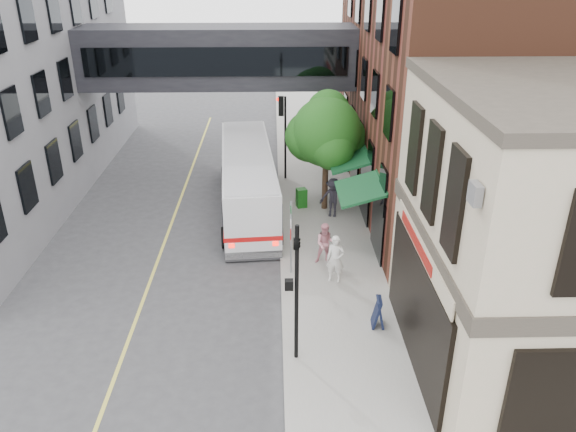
{
  "coord_description": "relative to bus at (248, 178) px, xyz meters",
  "views": [
    {
      "loc": [
        -0.21,
        -11.7,
        11.42
      ],
      "look_at": [
        0.24,
        5.39,
        3.33
      ],
      "focal_mm": 35.0,
      "sensor_mm": 36.0,
      "label": 1
    }
  ],
  "objects": [
    {
      "name": "ground",
      "position": [
        1.49,
        -13.33,
        -1.6
      ],
      "size": [
        120.0,
        120.0,
        0.0
      ],
      "primitive_type": "plane",
      "color": "#38383A",
      "rests_on": "ground"
    },
    {
      "name": "sidewalk_main",
      "position": [
        3.49,
        0.67,
        -1.53
      ],
      "size": [
        4.0,
        60.0,
        0.15
      ],
      "primitive_type": "cube",
      "color": "gray",
      "rests_on": "ground"
    },
    {
      "name": "brick_building",
      "position": [
        11.47,
        1.67,
        5.39
      ],
      "size": [
        13.76,
        18.0,
        14.0
      ],
      "color": "#4D2718",
      "rests_on": "ground"
    },
    {
      "name": "skyway_bridge",
      "position": [
        -1.51,
        4.67,
        4.9
      ],
      "size": [
        14.0,
        3.18,
        3.0
      ],
      "color": "black",
      "rests_on": "ground"
    },
    {
      "name": "traffic_signal_near",
      "position": [
        1.86,
        -11.33,
        1.38
      ],
      "size": [
        0.44,
        0.22,
        4.6
      ],
      "color": "black",
      "rests_on": "sidewalk_main"
    },
    {
      "name": "traffic_signal_far",
      "position": [
        1.75,
        3.67,
        1.74
      ],
      "size": [
        0.53,
        0.28,
        4.5
      ],
      "color": "black",
      "rests_on": "sidewalk_main"
    },
    {
      "name": "street_sign_pole",
      "position": [
        1.88,
        -6.33,
        0.33
      ],
      "size": [
        0.08,
        0.75,
        3.0
      ],
      "color": "gray",
      "rests_on": "sidewalk_main"
    },
    {
      "name": "street_tree",
      "position": [
        3.68,
        -0.11,
        2.31
      ],
      "size": [
        3.8,
        3.2,
        5.6
      ],
      "color": "#382619",
      "rests_on": "sidewalk_main"
    },
    {
      "name": "lane_marking",
      "position": [
        -3.51,
        -3.33,
        -1.6
      ],
      "size": [
        0.12,
        40.0,
        0.01
      ],
      "primitive_type": "cube",
      "color": "#D8CC4C",
      "rests_on": "ground"
    },
    {
      "name": "bus",
      "position": [
        0.0,
        0.0,
        0.0
      ],
      "size": [
        3.23,
        10.78,
        2.86
      ],
      "color": "silver",
      "rests_on": "ground"
    },
    {
      "name": "pedestrian_a",
      "position": [
        3.51,
        -6.96,
        -0.53
      ],
      "size": [
        0.77,
        0.6,
        1.85
      ],
      "primitive_type": "imported",
      "rotation": [
        0.0,
        0.0,
        -0.26
      ],
      "color": "silver",
      "rests_on": "sidewalk_main"
    },
    {
      "name": "pedestrian_b",
      "position": [
        3.27,
        -5.6,
        -0.6
      ],
      "size": [
        0.86,
        0.69,
        1.7
      ],
      "primitive_type": "imported",
      "rotation": [
        0.0,
        0.0,
        -0.05
      ],
      "color": "pink",
      "rests_on": "sidewalk_main"
    },
    {
      "name": "pedestrian_c",
      "position": [
        3.98,
        -1.26,
        -0.51
      ],
      "size": [
        1.33,
        0.94,
        1.88
      ],
      "primitive_type": "imported",
      "rotation": [
        0.0,
        0.0,
        -0.22
      ],
      "color": "#23222A",
      "rests_on": "sidewalk_main"
    },
    {
      "name": "newspaper_box",
      "position": [
        2.58,
        -0.17,
        -0.98
      ],
      "size": [
        0.56,
        0.53,
        0.94
      ],
      "primitive_type": "cube",
      "rotation": [
        0.0,
        0.0,
        0.27
      ],
      "color": "#166216",
      "rests_on": "sidewalk_main"
    },
    {
      "name": "sandwich_board",
      "position": [
        4.65,
        -9.8,
        -0.93
      ],
      "size": [
        0.42,
        0.61,
        1.04
      ],
      "primitive_type": "cube",
      "rotation": [
        0.0,
        0.0,
        -0.07
      ],
      "color": "black",
      "rests_on": "sidewalk_main"
    }
  ]
}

